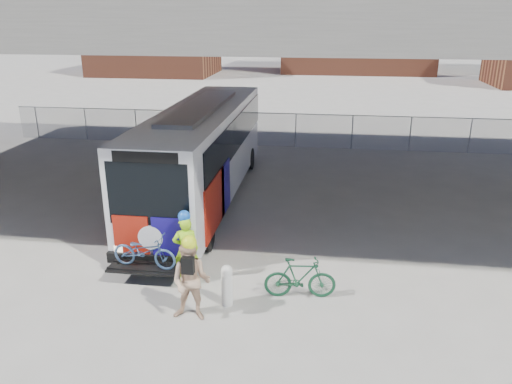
% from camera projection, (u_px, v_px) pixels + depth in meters
% --- Properties ---
extents(ground, '(160.00, 160.00, 0.00)m').
position_uv_depth(ground, '(240.00, 238.00, 16.15)').
color(ground, '#9E9991').
rests_on(ground, ground).
extents(bus, '(2.67, 12.96, 3.69)m').
position_uv_depth(bus, '(203.00, 147.00, 18.87)').
color(bus, silver).
rests_on(bus, ground).
extents(overpass, '(40.00, 16.00, 7.95)m').
position_uv_depth(overpass, '(257.00, 23.00, 17.68)').
color(overpass, '#605E59').
rests_on(overpass, ground).
extents(chainlink_fence, '(30.00, 0.06, 30.00)m').
position_uv_depth(chainlink_fence, '(277.00, 121.00, 26.86)').
color(chainlink_fence, gray).
rests_on(chainlink_fence, ground).
extents(brick_buildings, '(54.00, 22.00, 12.00)m').
position_uv_depth(brick_buildings, '(319.00, 27.00, 59.14)').
color(brick_buildings, brown).
rests_on(brick_buildings, ground).
extents(bollard, '(0.28, 0.28, 1.09)m').
position_uv_depth(bollard, '(227.00, 284.00, 12.26)').
color(bollard, white).
rests_on(bollard, ground).
extents(cyclist_hivis, '(0.79, 0.63, 2.06)m').
position_uv_depth(cyclist_hivis, '(186.00, 248.00, 13.21)').
color(cyclist_hivis, '#B0FF1A').
rests_on(cyclist_hivis, ground).
extents(cyclist_tan, '(0.97, 0.76, 2.15)m').
position_uv_depth(cyclist_tan, '(191.00, 280.00, 11.55)').
color(cyclist_tan, tan).
rests_on(cyclist_tan, ground).
extents(bike_parked, '(1.86, 0.70, 1.09)m').
position_uv_depth(bike_parked, '(300.00, 278.00, 12.60)').
color(bike_parked, '#16452A').
rests_on(bike_parked, ground).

